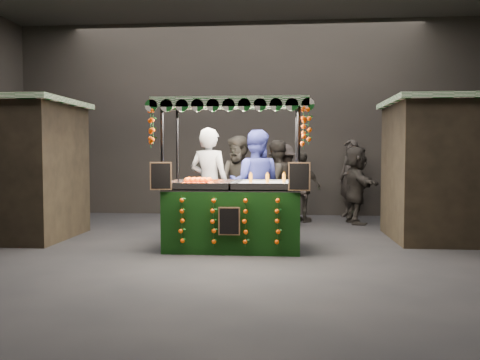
{
  "coord_description": "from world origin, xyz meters",
  "views": [
    {
      "loc": [
        0.98,
        -7.94,
        1.58
      ],
      "look_at": [
        0.23,
        0.76,
        1.13
      ],
      "focal_mm": 37.23,
      "sensor_mm": 36.0,
      "label": 1
    }
  ],
  "objects": [
    {
      "name": "shopper_5",
      "position": [
        2.64,
        3.49,
        0.88
      ],
      "size": [
        0.76,
        1.7,
        1.77
      ],
      "rotation": [
        0.0,
        0.0,
        1.72
      ],
      "color": "black",
      "rests_on": "ground"
    },
    {
      "name": "market_hall",
      "position": [
        0.0,
        0.0,
        3.38
      ],
      "size": [
        12.1,
        10.1,
        5.05
      ],
      "color": "black",
      "rests_on": "ground"
    },
    {
      "name": "shopper_6",
      "position": [
        2.66,
        4.6,
        0.97
      ],
      "size": [
        0.78,
        0.85,
        1.94
      ],
      "rotation": [
        0.0,
        0.0,
        -0.97
      ],
      "color": "black",
      "rests_on": "ground"
    },
    {
      "name": "shopper_0",
      "position": [
        -3.62,
        2.67,
        0.75
      ],
      "size": [
        0.65,
        0.58,
        1.51
      ],
      "rotation": [
        0.0,
        0.0,
        0.49
      ],
      "color": "black",
      "rests_on": "ground"
    },
    {
      "name": "vendor_blue",
      "position": [
        0.47,
        1.23,
        1.01
      ],
      "size": [
        1.03,
        0.83,
        2.03
      ],
      "rotation": [
        0.0,
        0.0,
        3.08
      ],
      "color": "navy",
      "rests_on": "ground"
    },
    {
      "name": "vendor_grey",
      "position": [
        -0.36,
        1.05,
        1.03
      ],
      "size": [
        0.86,
        0.69,
        2.06
      ],
      "rotation": [
        0.0,
        0.0,
        2.86
      ],
      "color": "slate",
      "rests_on": "ground"
    },
    {
      "name": "shopper_7",
      "position": [
        0.83,
        2.71,
        0.94
      ],
      "size": [
        1.16,
        1.14,
        1.88
      ],
      "rotation": [
        0.0,
        0.0,
        -2.4
      ],
      "color": "#2B2623",
      "rests_on": "ground"
    },
    {
      "name": "shopper_3",
      "position": [
        0.98,
        3.07,
        0.9
      ],
      "size": [
        1.34,
        1.1,
        1.8
      ],
      "rotation": [
        0.0,
        0.0,
        0.44
      ],
      "color": "#2C2524",
      "rests_on": "ground"
    },
    {
      "name": "ground",
      "position": [
        0.0,
        0.0,
        0.0
      ],
      "size": [
        12.0,
        12.0,
        0.0
      ],
      "primitive_type": "plane",
      "color": "black",
      "rests_on": "ground"
    },
    {
      "name": "shopper_2",
      "position": [
        1.43,
        3.66,
        0.82
      ],
      "size": [
        1.01,
        0.89,
        1.64
      ],
      "rotation": [
        0.0,
        0.0,
        2.51
      ],
      "color": "#2A2622",
      "rests_on": "ground"
    },
    {
      "name": "juice_stall",
      "position": [
        0.17,
        0.25,
        0.76
      ],
      "size": [
        2.54,
        1.49,
        2.46
      ],
      "color": "black",
      "rests_on": "ground"
    },
    {
      "name": "shopper_4",
      "position": [
        -4.5,
        2.93,
        0.82
      ],
      "size": [
        0.89,
        0.67,
        1.63
      ],
      "rotation": [
        0.0,
        0.0,
        3.35
      ],
      "color": "#2D2624",
      "rests_on": "ground"
    },
    {
      "name": "neighbour_stall_right",
      "position": [
        4.4,
        1.5,
        1.31
      ],
      "size": [
        3.0,
        2.2,
        2.6
      ],
      "color": "black",
      "rests_on": "ground"
    },
    {
      "name": "shopper_1",
      "position": [
        0.13,
        1.89,
        0.97
      ],
      "size": [
        1.16,
        1.06,
        1.95
      ],
      "rotation": [
        0.0,
        0.0,
        -0.41
      ],
      "color": "#2D2A25",
      "rests_on": "ground"
    }
  ]
}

